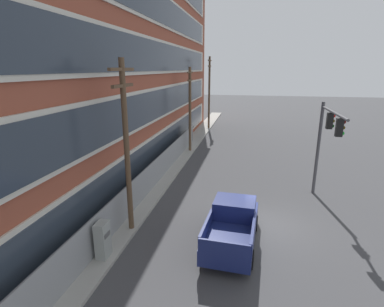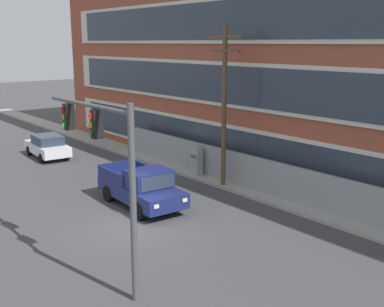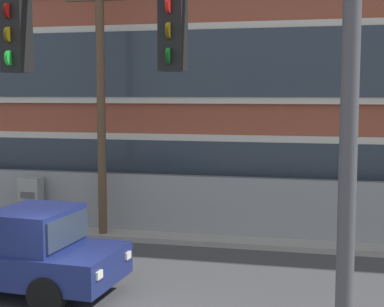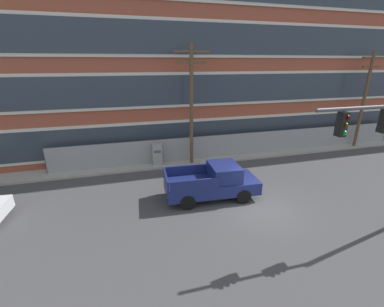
{
  "view_description": "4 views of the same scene",
  "coord_description": "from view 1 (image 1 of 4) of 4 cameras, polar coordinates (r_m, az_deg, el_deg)",
  "views": [
    {
      "loc": [
        -14.68,
        1.22,
        7.97
      ],
      "look_at": [
        -0.9,
        3.96,
        3.96
      ],
      "focal_mm": 28.0,
      "sensor_mm": 36.0,
      "label": 1
    },
    {
      "loc": [
        16.34,
        -10.12,
        7.65
      ],
      "look_at": [
        -0.83,
        3.86,
        2.52
      ],
      "focal_mm": 45.0,
      "sensor_mm": 36.0,
      "label": 2
    },
    {
      "loc": [
        4.75,
        -9.72,
        4.47
      ],
      "look_at": [
        1.42,
        4.61,
        2.93
      ],
      "focal_mm": 55.0,
      "sensor_mm": 36.0,
      "label": 3
    },
    {
      "loc": [
        -6.64,
        -10.39,
        7.28
      ],
      "look_at": [
        -2.58,
        4.36,
        1.81
      ],
      "focal_mm": 24.0,
      "sensor_mm": 36.0,
      "label": 4
    }
  ],
  "objects": [
    {
      "name": "utility_pole_far_east",
      "position": [
        40.3,
        3.3,
        11.95
      ],
      "size": [
        2.46,
        0.26,
        9.46
      ],
      "color": "brown",
      "rests_on": "ground"
    },
    {
      "name": "electrical_cabinet",
      "position": [
        13.77,
        -16.61,
        -15.76
      ],
      "size": [
        0.68,
        0.47,
        1.78
      ],
      "color": "#939993",
      "rests_on": "ground"
    },
    {
      "name": "pickup_truck_navy",
      "position": [
        14.47,
        7.73,
        -13.35
      ],
      "size": [
        5.31,
        2.43,
        1.95
      ],
      "color": "navy",
      "rests_on": "ground"
    },
    {
      "name": "utility_pole_midblock",
      "position": [
        28.79,
        -0.39,
        8.88
      ],
      "size": [
        2.08,
        0.26,
        8.11
      ],
      "color": "brown",
      "rests_on": "ground"
    },
    {
      "name": "brick_mill_building",
      "position": [
        21.89,
        -21.47,
        17.2
      ],
      "size": [
        53.4,
        9.3,
        17.7
      ],
      "color": "brown",
      "rests_on": "ground"
    },
    {
      "name": "traffic_signal_mast",
      "position": [
        19.02,
        24.12,
        3.25
      ],
      "size": [
        5.28,
        0.43,
        6.01
      ],
      "color": "#4C4C51",
      "rests_on": "ground"
    },
    {
      "name": "ground_plane",
      "position": [
        16.75,
        14.42,
        -13.05
      ],
      "size": [
        160.0,
        160.0,
        0.0
      ],
      "primitive_type": "plane",
      "color": "#424244"
    },
    {
      "name": "utility_pole_near_corner",
      "position": [
        14.35,
        -12.41,
        2.26
      ],
      "size": [
        2.47,
        0.26,
        8.43
      ],
      "color": "brown",
      "rests_on": "ground"
    },
    {
      "name": "sidewalk_building_side",
      "position": [
        17.8,
        -10.8,
        -10.7
      ],
      "size": [
        80.0,
        1.78,
        0.16
      ],
      "primitive_type": "cube",
      "color": "#9E9B93",
      "rests_on": "ground"
    },
    {
      "name": "chain_link_fence",
      "position": [
        19.77,
        -8.15,
        -4.9
      ],
      "size": [
        29.18,
        0.06,
        1.96
      ],
      "color": "gray",
      "rests_on": "ground"
    }
  ]
}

